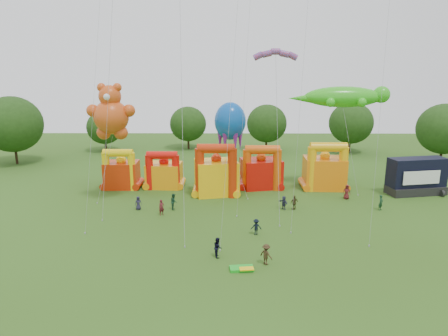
{
  "coord_description": "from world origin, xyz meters",
  "views": [
    {
      "loc": [
        0.03,
        -25.94,
        16.36
      ],
      "look_at": [
        -0.38,
        18.0,
        5.6
      ],
      "focal_mm": 32.0,
      "sensor_mm": 36.0,
      "label": 1
    }
  ],
  "objects_px": {
    "stage_trailer": "(416,177)",
    "teddy_bear_kite": "(110,124)",
    "spectator_0": "(138,203)",
    "spectator_4": "(294,203)",
    "gecko_kite": "(346,120)",
    "bouncy_castle_0": "(121,173)",
    "bouncy_castle_2": "(216,175)",
    "octopus_kite": "(234,146)"
  },
  "relations": [
    {
      "from": "bouncy_castle_0",
      "to": "spectator_0",
      "type": "relative_size",
      "value": 3.52
    },
    {
      "from": "octopus_kite",
      "to": "stage_trailer",
      "type": "bearing_deg",
      "value": -8.08
    },
    {
      "from": "bouncy_castle_0",
      "to": "gecko_kite",
      "type": "height_order",
      "value": "gecko_kite"
    },
    {
      "from": "gecko_kite",
      "to": "spectator_0",
      "type": "distance_m",
      "value": 29.8
    },
    {
      "from": "stage_trailer",
      "to": "gecko_kite",
      "type": "relative_size",
      "value": 0.56
    },
    {
      "from": "stage_trailer",
      "to": "spectator_4",
      "type": "relative_size",
      "value": 4.5
    },
    {
      "from": "bouncy_castle_2",
      "to": "stage_trailer",
      "type": "height_order",
      "value": "bouncy_castle_2"
    },
    {
      "from": "bouncy_castle_2",
      "to": "octopus_kite",
      "type": "bearing_deg",
      "value": 59.04
    },
    {
      "from": "gecko_kite",
      "to": "spectator_0",
      "type": "relative_size",
      "value": 8.66
    },
    {
      "from": "bouncy_castle_0",
      "to": "stage_trailer",
      "type": "height_order",
      "value": "bouncy_castle_0"
    },
    {
      "from": "teddy_bear_kite",
      "to": "spectator_4",
      "type": "height_order",
      "value": "teddy_bear_kite"
    },
    {
      "from": "octopus_kite",
      "to": "gecko_kite",
      "type": "bearing_deg",
      "value": -4.87
    },
    {
      "from": "bouncy_castle_2",
      "to": "stage_trailer",
      "type": "bearing_deg",
      "value": 1.12
    },
    {
      "from": "teddy_bear_kite",
      "to": "gecko_kite",
      "type": "distance_m",
      "value": 31.21
    },
    {
      "from": "gecko_kite",
      "to": "spectator_4",
      "type": "distance_m",
      "value": 14.97
    },
    {
      "from": "spectator_4",
      "to": "teddy_bear_kite",
      "type": "bearing_deg",
      "value": -34.2
    },
    {
      "from": "teddy_bear_kite",
      "to": "spectator_0",
      "type": "height_order",
      "value": "teddy_bear_kite"
    },
    {
      "from": "stage_trailer",
      "to": "gecko_kite",
      "type": "height_order",
      "value": "gecko_kite"
    },
    {
      "from": "teddy_bear_kite",
      "to": "octopus_kite",
      "type": "xyz_separation_m",
      "value": [
        15.36,
        7.26,
        -3.97
      ]
    },
    {
      "from": "bouncy_castle_2",
      "to": "octopus_kite",
      "type": "distance_m",
      "value": 5.72
    },
    {
      "from": "bouncy_castle_2",
      "to": "spectator_4",
      "type": "height_order",
      "value": "bouncy_castle_2"
    },
    {
      "from": "stage_trailer",
      "to": "gecko_kite",
      "type": "xyz_separation_m",
      "value": [
        -9.4,
        2.2,
        7.4
      ]
    },
    {
      "from": "bouncy_castle_0",
      "to": "spectator_4",
      "type": "bearing_deg",
      "value": -21.38
    },
    {
      "from": "bouncy_castle_2",
      "to": "stage_trailer",
      "type": "relative_size",
      "value": 0.89
    },
    {
      "from": "stage_trailer",
      "to": "spectator_0",
      "type": "relative_size",
      "value": 4.87
    },
    {
      "from": "spectator_4",
      "to": "spectator_0",
      "type": "bearing_deg",
      "value": -26.31
    },
    {
      "from": "spectator_0",
      "to": "stage_trailer",
      "type": "bearing_deg",
      "value": -14.19
    },
    {
      "from": "octopus_kite",
      "to": "bouncy_castle_2",
      "type": "bearing_deg",
      "value": -120.96
    },
    {
      "from": "bouncy_castle_0",
      "to": "gecko_kite",
      "type": "bearing_deg",
      "value": -0.39
    },
    {
      "from": "spectator_0",
      "to": "spectator_4",
      "type": "relative_size",
      "value": 0.92
    },
    {
      "from": "bouncy_castle_2",
      "to": "teddy_bear_kite",
      "type": "distance_m",
      "value": 15.16
    },
    {
      "from": "bouncy_castle_0",
      "to": "teddy_bear_kite",
      "type": "relative_size",
      "value": 0.39
    },
    {
      "from": "bouncy_castle_0",
      "to": "bouncy_castle_2",
      "type": "xyz_separation_m",
      "value": [
        13.6,
        -2.94,
        0.48
      ]
    },
    {
      "from": "bouncy_castle_2",
      "to": "teddy_bear_kite",
      "type": "height_order",
      "value": "teddy_bear_kite"
    },
    {
      "from": "bouncy_castle_0",
      "to": "spectator_4",
      "type": "height_order",
      "value": "bouncy_castle_0"
    },
    {
      "from": "stage_trailer",
      "to": "octopus_kite",
      "type": "distance_m",
      "value": 25.18
    },
    {
      "from": "spectator_0",
      "to": "octopus_kite",
      "type": "bearing_deg",
      "value": 16.71
    },
    {
      "from": "stage_trailer",
      "to": "teddy_bear_kite",
      "type": "xyz_separation_m",
      "value": [
        -40.03,
        -3.75,
        7.54
      ]
    },
    {
      "from": "teddy_bear_kite",
      "to": "stage_trailer",
      "type": "bearing_deg",
      "value": 5.36
    },
    {
      "from": "octopus_kite",
      "to": "spectator_4",
      "type": "distance_m",
      "value": 13.42
    },
    {
      "from": "gecko_kite",
      "to": "teddy_bear_kite",
      "type": "bearing_deg",
      "value": -169.0
    },
    {
      "from": "spectator_0",
      "to": "spectator_4",
      "type": "height_order",
      "value": "spectator_4"
    }
  ]
}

